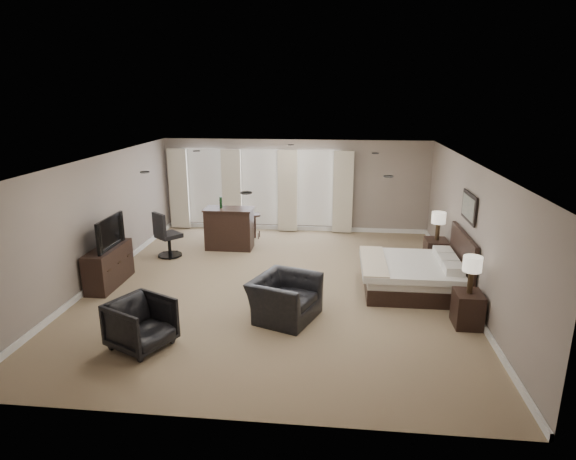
# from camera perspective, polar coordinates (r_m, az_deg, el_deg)

# --- Properties ---
(room) EXTENTS (7.60, 8.60, 2.64)m
(room) POSITION_cam_1_polar(r_m,az_deg,el_deg) (9.59, -1.44, 0.53)
(room) COLOR #877256
(room) RESTS_ON ground
(window_bay) EXTENTS (5.25, 0.20, 2.30)m
(window_bay) POSITION_cam_1_polar(r_m,az_deg,el_deg) (13.71, -3.37, 4.83)
(window_bay) COLOR silver
(window_bay) RESTS_ON room
(bed) EXTENTS (1.94, 1.85, 1.23)m
(bed) POSITION_cam_1_polar(r_m,az_deg,el_deg) (9.89, 13.68, -3.61)
(bed) COLOR silver
(bed) RESTS_ON ground
(nightstand_near) EXTENTS (0.45, 0.55, 0.60)m
(nightstand_near) POSITION_cam_1_polar(r_m,az_deg,el_deg) (8.86, 20.50, -8.77)
(nightstand_near) COLOR black
(nightstand_near) RESTS_ON ground
(nightstand_far) EXTENTS (0.48, 0.59, 0.65)m
(nightstand_far) POSITION_cam_1_polar(r_m,az_deg,el_deg) (11.48, 17.09, -2.65)
(nightstand_far) COLOR black
(nightstand_far) RESTS_ON ground
(lamp_near) EXTENTS (0.31, 0.31, 0.65)m
(lamp_near) POSITION_cam_1_polar(r_m,az_deg,el_deg) (8.63, 20.90, -5.00)
(lamp_near) COLOR beige
(lamp_near) RESTS_ON nightstand_near
(lamp_far) EXTENTS (0.31, 0.31, 0.64)m
(lamp_far) POSITION_cam_1_polar(r_m,az_deg,el_deg) (11.30, 17.35, 0.44)
(lamp_far) COLOR beige
(lamp_far) RESTS_ON nightstand_far
(wall_art) EXTENTS (0.04, 0.96, 0.56)m
(wall_art) POSITION_cam_1_polar(r_m,az_deg,el_deg) (9.80, 20.62, 2.54)
(wall_art) COLOR slate
(wall_art) RESTS_ON room
(dresser) EXTENTS (0.45, 1.40, 0.81)m
(dresser) POSITION_cam_1_polar(r_m,az_deg,el_deg) (10.61, -20.46, -4.03)
(dresser) COLOR black
(dresser) RESTS_ON ground
(tv) EXTENTS (0.64, 1.12, 0.15)m
(tv) POSITION_cam_1_polar(r_m,az_deg,el_deg) (10.47, -20.72, -1.56)
(tv) COLOR black
(tv) RESTS_ON dresser
(armchair_near) EXTENTS (1.11, 1.34, 1.01)m
(armchair_near) POSITION_cam_1_polar(r_m,az_deg,el_deg) (8.50, -0.40, -7.26)
(armchair_near) COLOR black
(armchair_near) RESTS_ON ground
(armchair_far) EXTENTS (1.08, 1.10, 0.86)m
(armchair_far) POSITION_cam_1_polar(r_m,az_deg,el_deg) (7.94, -17.04, -10.34)
(armchair_far) COLOR black
(armchair_far) RESTS_ON ground
(bar_counter) EXTENTS (1.22, 0.63, 1.06)m
(bar_counter) POSITION_cam_1_polar(r_m,az_deg,el_deg) (12.29, -6.97, 0.19)
(bar_counter) COLOR black
(bar_counter) RESTS_ON ground
(bar_stool_left) EXTENTS (0.38, 0.38, 0.67)m
(bar_stool_left) POSITION_cam_1_polar(r_m,az_deg,el_deg) (12.75, -6.91, -0.15)
(bar_stool_left) COLOR black
(bar_stool_left) RESTS_ON ground
(bar_stool_right) EXTENTS (0.38, 0.38, 0.68)m
(bar_stool_right) POSITION_cam_1_polar(r_m,az_deg,el_deg) (13.16, -3.93, 0.47)
(bar_stool_right) COLOR black
(bar_stool_right) RESTS_ON ground
(desk_chair) EXTENTS (0.80, 0.80, 1.12)m
(desk_chair) POSITION_cam_1_polar(r_m,az_deg,el_deg) (11.95, -13.96, -0.48)
(desk_chair) COLOR black
(desk_chair) RESTS_ON ground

